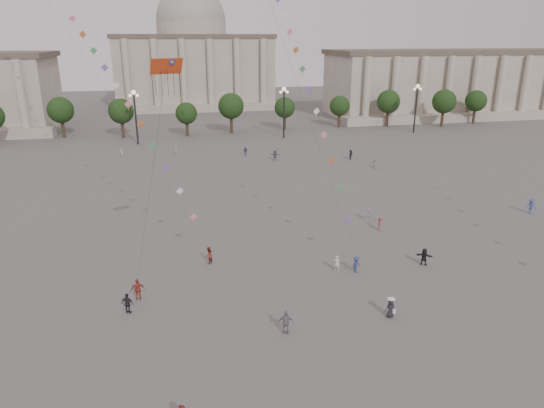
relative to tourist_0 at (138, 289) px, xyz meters
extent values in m
plane|color=#565451|center=(11.96, -7.11, -0.92)|extent=(360.00, 360.00, 0.00)
cube|color=gray|center=(86.96, 87.89, 7.08)|extent=(80.00, 22.00, 16.00)
cube|color=brown|center=(86.96, 87.89, 15.68)|extent=(81.60, 22.44, 1.20)
cube|color=gray|center=(86.96, 74.89, 0.08)|extent=(84.00, 4.00, 2.00)
cube|color=gray|center=(11.96, 122.89, 9.08)|extent=(46.00, 30.00, 20.00)
cube|color=brown|center=(11.96, 122.89, 19.68)|extent=(46.92, 30.60, 1.20)
cube|color=gray|center=(11.96, 105.89, 0.08)|extent=(48.30, 4.00, 2.00)
cylinder|color=gray|center=(11.96, 122.89, 21.58)|extent=(21.00, 21.00, 5.00)
sphere|color=gray|center=(11.96, 122.89, 24.08)|extent=(21.00, 21.00, 21.00)
cylinder|color=#34261A|center=(-30.04, 70.89, 0.84)|extent=(0.70, 0.70, 3.52)
cylinder|color=#34261A|center=(-18.04, 70.89, 0.84)|extent=(0.70, 0.70, 3.52)
sphere|color=black|center=(-18.04, 70.89, 4.52)|extent=(5.12, 5.12, 5.12)
cylinder|color=#34261A|center=(-6.04, 70.89, 0.84)|extent=(0.70, 0.70, 3.52)
sphere|color=black|center=(-6.04, 70.89, 4.52)|extent=(5.12, 5.12, 5.12)
cylinder|color=#34261A|center=(5.96, 70.89, 0.84)|extent=(0.70, 0.70, 3.52)
sphere|color=black|center=(5.96, 70.89, 4.52)|extent=(5.12, 5.12, 5.12)
cylinder|color=#34261A|center=(17.96, 70.89, 0.84)|extent=(0.70, 0.70, 3.52)
sphere|color=black|center=(17.96, 70.89, 4.52)|extent=(5.12, 5.12, 5.12)
cylinder|color=#34261A|center=(29.96, 70.89, 0.84)|extent=(0.70, 0.70, 3.52)
sphere|color=black|center=(29.96, 70.89, 4.52)|extent=(5.12, 5.12, 5.12)
cylinder|color=#34261A|center=(41.96, 70.89, 0.84)|extent=(0.70, 0.70, 3.52)
sphere|color=black|center=(41.96, 70.89, 4.52)|extent=(5.12, 5.12, 5.12)
cylinder|color=#34261A|center=(53.96, 70.89, 0.84)|extent=(0.70, 0.70, 3.52)
sphere|color=black|center=(53.96, 70.89, 4.52)|extent=(5.12, 5.12, 5.12)
cylinder|color=#34261A|center=(65.96, 70.89, 0.84)|extent=(0.70, 0.70, 3.52)
sphere|color=black|center=(65.96, 70.89, 4.52)|extent=(5.12, 5.12, 5.12)
cylinder|color=#34261A|center=(77.96, 70.89, 0.84)|extent=(0.70, 0.70, 3.52)
sphere|color=black|center=(77.96, 70.89, 4.52)|extent=(5.12, 5.12, 5.12)
cylinder|color=#262628|center=(-3.04, 62.89, 4.08)|extent=(0.36, 0.36, 10.00)
sphere|color=#FFE5B2|center=(-3.04, 62.89, 9.28)|extent=(0.90, 0.90, 0.90)
sphere|color=#FFE5B2|center=(-3.74, 62.89, 8.68)|extent=(0.60, 0.60, 0.60)
sphere|color=#FFE5B2|center=(-2.34, 62.89, 8.68)|extent=(0.60, 0.60, 0.60)
cylinder|color=#262628|center=(26.96, 62.89, 4.08)|extent=(0.36, 0.36, 10.00)
sphere|color=#FFE5B2|center=(26.96, 62.89, 9.28)|extent=(0.90, 0.90, 0.90)
sphere|color=#FFE5B2|center=(26.26, 62.89, 8.68)|extent=(0.60, 0.60, 0.60)
sphere|color=#FFE5B2|center=(27.66, 62.89, 8.68)|extent=(0.60, 0.60, 0.60)
cylinder|color=#262628|center=(56.96, 62.89, 4.08)|extent=(0.36, 0.36, 10.00)
sphere|color=#FFE5B2|center=(56.96, 62.89, 9.28)|extent=(0.90, 0.90, 0.90)
sphere|color=#FFE5B2|center=(56.26, 62.89, 8.68)|extent=(0.60, 0.60, 0.60)
sphere|color=#FFE5B2|center=(57.66, 62.89, 8.68)|extent=(0.60, 0.60, 0.60)
imported|color=navy|center=(16.48, 48.63, -0.11)|extent=(1.01, 0.55, 1.63)
imported|color=black|center=(25.88, 1.03, -0.09)|extent=(1.57, 1.23, 1.66)
imported|color=white|center=(4.30, 52.02, -0.11)|extent=(1.09, 1.56, 1.62)
imported|color=slate|center=(25.35, 13.06, -0.15)|extent=(1.01, 0.60, 1.53)
imported|color=silver|center=(35.76, 35.32, -0.08)|extent=(1.47, 1.44, 1.68)
imported|color=maroon|center=(25.43, 10.04, -0.18)|extent=(0.99, 1.10, 1.48)
imported|color=black|center=(34.10, 42.02, -0.08)|extent=(1.35, 1.53, 1.68)
imported|color=#B6B5B1|center=(-5.33, 52.10, -0.12)|extent=(0.66, 0.69, 1.59)
imported|color=#5E5D62|center=(20.97, 44.03, -0.02)|extent=(1.74, 0.88, 1.79)
imported|color=silver|center=(17.46, 1.50, -0.15)|extent=(0.67, 0.60, 1.54)
imported|color=#394680|center=(45.47, 11.19, 0.03)|extent=(1.35, 1.38, 1.90)
imported|color=#9C3A2A|center=(0.00, 0.00, 0.00)|extent=(1.10, 0.50, 1.84)
imported|color=#222328|center=(-0.69, -1.97, -0.07)|extent=(1.07, 0.81, 1.69)
imported|color=slate|center=(10.62, -7.16, 0.01)|extent=(1.17, 0.74, 1.85)
imported|color=maroon|center=(6.17, 5.50, -0.08)|extent=(0.98, 1.03, 1.68)
imported|color=navy|center=(19.09, 0.90, -0.13)|extent=(1.17, 1.04, 1.57)
imported|color=black|center=(18.90, -6.68, -0.17)|extent=(0.74, 0.49, 1.49)
cone|color=white|center=(18.90, -6.68, 0.70)|extent=(0.52, 0.52, 0.14)
cylinder|color=white|center=(18.90, -6.68, 0.64)|extent=(0.60, 0.60, 0.02)
cube|color=white|center=(19.15, -6.83, -0.37)|extent=(0.22, 0.10, 0.35)
cube|color=#B73513|center=(3.47, -2.87, 17.55)|extent=(2.22, 1.36, 1.02)
cube|color=#188729|center=(3.12, -2.91, 17.80)|extent=(0.40, 0.32, 0.34)
cube|color=#1C3D97|center=(3.82, -2.91, 17.80)|extent=(0.40, 0.32, 0.34)
sphere|color=gold|center=(3.12, -2.95, 17.80)|extent=(0.20, 0.20, 0.20)
sphere|color=gold|center=(3.82, -2.95, 17.80)|extent=(0.20, 0.20, 0.20)
cylinder|color=#3F3F3F|center=(1.73, -1.43, 9.11)|extent=(0.02, 0.02, 17.46)
cylinder|color=#3F3F3F|center=(-8.97, 27.09, 22.77)|extent=(0.02, 0.02, 68.92)
cube|color=pink|center=(5.05, 7.10, 3.27)|extent=(0.76, 0.25, 0.76)
cube|color=white|center=(3.93, 8.70, 5.44)|extent=(0.76, 0.25, 0.76)
cube|color=#7C59B3|center=(2.81, 10.30, 7.43)|extent=(0.76, 0.25, 0.76)
cube|color=#479B5C|center=(1.69, 11.90, 9.33)|extent=(0.76, 0.25, 0.76)
cube|color=#BD642C|center=(0.56, 13.50, 11.16)|extent=(0.76, 0.25, 0.76)
cube|color=pink|center=(-0.56, 15.10, 12.94)|extent=(0.76, 0.25, 0.76)
cube|color=white|center=(-1.68, 16.70, 14.67)|extent=(0.76, 0.25, 0.76)
cube|color=#7C59B3|center=(-2.80, 18.30, 16.36)|extent=(0.76, 0.25, 0.76)
cube|color=#479B5C|center=(-3.92, 19.90, 18.02)|extent=(0.76, 0.25, 0.76)
cube|color=#BD642C|center=(-5.04, 21.49, 19.65)|extent=(0.76, 0.25, 0.76)
cube|color=pink|center=(-6.16, 23.09, 21.26)|extent=(0.76, 0.25, 0.76)
cube|color=white|center=(-7.29, 24.69, 22.85)|extent=(0.76, 0.25, 0.76)
cube|color=#7C59B3|center=(18.86, 2.85, 3.57)|extent=(0.76, 0.25, 0.76)
cube|color=#479B5C|center=(18.63, 4.80, 5.96)|extent=(0.76, 0.25, 0.76)
cube|color=#BD642C|center=(18.39, 6.76, 8.18)|extent=(0.76, 0.25, 0.76)
cube|color=pink|center=(18.16, 8.71, 10.28)|extent=(0.76, 0.25, 0.76)
cube|color=white|center=(17.93, 10.67, 12.31)|extent=(0.76, 0.25, 0.76)
cube|color=#7C59B3|center=(17.69, 12.62, 14.27)|extent=(0.76, 0.25, 0.76)
cube|color=#479B5C|center=(17.46, 14.58, 16.19)|extent=(0.76, 0.25, 0.76)
cube|color=#BD642C|center=(17.23, 16.53, 18.07)|extent=(0.76, 0.25, 0.76)
cube|color=pink|center=(17.00, 18.48, 19.91)|extent=(0.76, 0.25, 0.76)
cube|color=white|center=(16.76, 20.44, 21.72)|extent=(0.76, 0.25, 0.76)
camera|label=1|loc=(3.40, -36.33, 19.31)|focal=32.00mm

